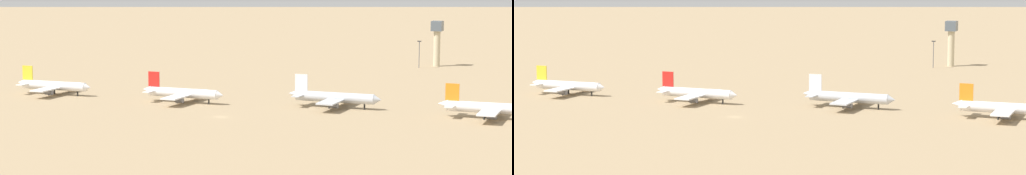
% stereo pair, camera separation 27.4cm
% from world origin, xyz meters
% --- Properties ---
extents(ground, '(4000.00, 4000.00, 0.00)m').
position_xyz_m(ground, '(0.00, 0.00, 0.00)').
color(ground, '#9E8460').
extents(parked_jet_yellow_1, '(32.47, 27.19, 10.75)m').
position_xyz_m(parked_jet_yellow_1, '(-81.15, 23.61, 3.52)').
color(parked_jet_yellow_1, white).
rests_on(parked_jet_yellow_1, ground).
extents(parked_jet_red_2, '(32.73, 27.38, 10.84)m').
position_xyz_m(parked_jet_red_2, '(-26.29, 24.10, 3.55)').
color(parked_jet_red_2, white).
rests_on(parked_jet_red_2, ground).
extents(parked_jet_white_3, '(34.21, 28.58, 11.34)m').
position_xyz_m(parked_jet_white_3, '(28.41, 33.61, 3.72)').
color(parked_jet_white_3, silver).
rests_on(parked_jet_white_3, ground).
extents(parked_jet_orange_4, '(33.75, 28.27, 11.17)m').
position_xyz_m(parked_jet_orange_4, '(82.80, 30.42, 3.66)').
color(parked_jet_orange_4, white).
rests_on(parked_jet_orange_4, ground).
extents(control_tower, '(5.20, 5.20, 21.65)m').
position_xyz_m(control_tower, '(32.86, 176.21, 13.06)').
color(control_tower, '#C6B793').
rests_on(control_tower, ground).
extents(light_pole_west, '(1.80, 0.50, 12.89)m').
position_xyz_m(light_pole_west, '(26.90, 165.76, 7.61)').
color(light_pole_west, '#59595E').
rests_on(light_pole_west, ground).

